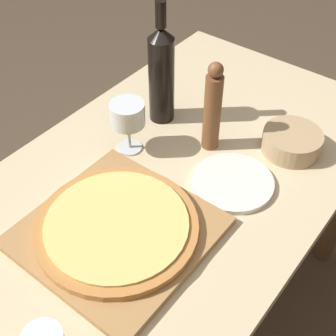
# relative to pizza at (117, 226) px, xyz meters

# --- Properties ---
(ground_plane) EXTENTS (12.00, 12.00, 0.00)m
(ground_plane) POSITION_rel_pizza_xyz_m (-0.02, 0.14, -0.76)
(ground_plane) COLOR #4C3D2D
(dining_table) EXTENTS (0.75, 1.47, 0.73)m
(dining_table) POSITION_rel_pizza_xyz_m (-0.02, 0.14, -0.13)
(dining_table) COLOR #CCB78E
(dining_table) RESTS_ON ground_plane
(cutting_board) EXTENTS (0.38, 0.38, 0.02)m
(cutting_board) POSITION_rel_pizza_xyz_m (0.00, -0.00, -0.02)
(cutting_board) COLOR #A87A47
(cutting_board) RESTS_ON dining_table
(pizza) EXTENTS (0.36, 0.36, 0.02)m
(pizza) POSITION_rel_pizza_xyz_m (0.00, 0.00, 0.00)
(pizza) COLOR #BC7A3D
(pizza) RESTS_ON cutting_board
(wine_bottle) EXTENTS (0.07, 0.07, 0.35)m
(wine_bottle) POSITION_rel_pizza_xyz_m (-0.19, 0.39, 0.12)
(wine_bottle) COLOR black
(wine_bottle) RESTS_ON dining_table
(pepper_mill) EXTENTS (0.05, 0.05, 0.25)m
(pepper_mill) POSITION_rel_pizza_xyz_m (-0.01, 0.37, 0.09)
(pepper_mill) COLOR brown
(pepper_mill) RESTS_ON dining_table
(wine_glass) EXTENTS (0.09, 0.09, 0.14)m
(wine_glass) POSITION_rel_pizza_xyz_m (-0.17, 0.23, 0.08)
(wine_glass) COLOR silver
(wine_glass) RESTS_ON dining_table
(small_bowl) EXTENTS (0.15, 0.15, 0.06)m
(small_bowl) POSITION_rel_pizza_xyz_m (0.17, 0.49, -0.00)
(small_bowl) COLOR tan
(small_bowl) RESTS_ON dining_table
(dinner_plate) EXTENTS (0.20, 0.20, 0.01)m
(dinner_plate) POSITION_rel_pizza_xyz_m (0.12, 0.29, -0.02)
(dinner_plate) COLOR silver
(dinner_plate) RESTS_ON dining_table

